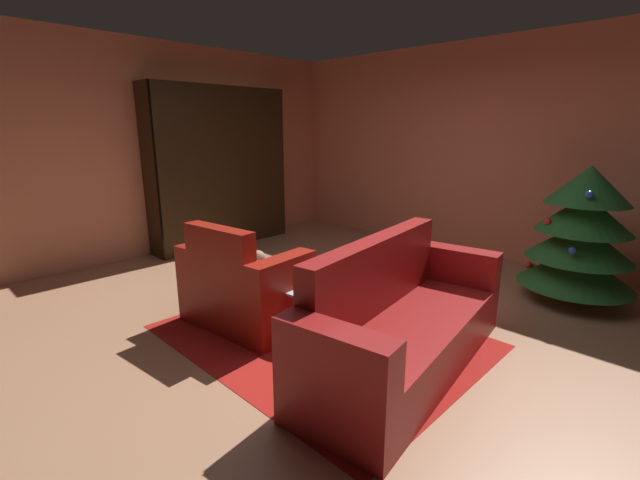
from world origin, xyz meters
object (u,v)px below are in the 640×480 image
at_px(bottle_on_table, 332,277).
at_px(decorated_tree, 581,235).
at_px(armchair_red, 243,289).
at_px(bookshelf_unit, 227,171).
at_px(couch_red, 402,325).
at_px(coffee_table, 316,288).
at_px(book_stack_on_table, 316,279).

relative_size(bottle_on_table, decorated_tree, 0.18).
xyz_separation_m(armchair_red, bottle_on_table, (0.72, 0.36, 0.20)).
height_order(bookshelf_unit, couch_red, bookshelf_unit).
distance_m(coffee_table, book_stack_on_table, 0.12).
distance_m(bookshelf_unit, armchair_red, 2.96).
bearing_deg(coffee_table, armchair_red, -145.93).
xyz_separation_m(bookshelf_unit, coffee_table, (2.97, -1.15, -0.68)).
bearing_deg(book_stack_on_table, coffee_table, 131.05).
height_order(book_stack_on_table, decorated_tree, decorated_tree).
distance_m(bookshelf_unit, coffee_table, 3.26).
bearing_deg(decorated_tree, bottle_on_table, -117.71).
distance_m(couch_red, decorated_tree, 2.32).
bearing_deg(armchair_red, coffee_table, 34.07).
bearing_deg(couch_red, decorated_tree, 76.35).
relative_size(bookshelf_unit, decorated_tree, 1.67).
xyz_separation_m(coffee_table, decorated_tree, (1.37, 2.26, 0.29)).
distance_m(armchair_red, coffee_table, 0.65).
distance_m(couch_red, bottle_on_table, 0.68).
height_order(armchair_red, couch_red, couch_red).
relative_size(couch_red, book_stack_on_table, 9.74).
xyz_separation_m(couch_red, bottle_on_table, (-0.65, -0.04, 0.21)).
bearing_deg(decorated_tree, coffee_table, -121.29).
height_order(coffee_table, book_stack_on_table, book_stack_on_table).
xyz_separation_m(couch_red, coffee_table, (-0.83, -0.03, 0.07)).
relative_size(bookshelf_unit, bottle_on_table, 9.27).
bearing_deg(armchair_red, bookshelf_unit, 148.06).
height_order(armchair_red, book_stack_on_table, armchair_red).
xyz_separation_m(bookshelf_unit, book_stack_on_table, (3.01, -1.20, -0.58)).
bearing_deg(decorated_tree, book_stack_on_table, -120.03).
distance_m(bookshelf_unit, decorated_tree, 4.50).
relative_size(book_stack_on_table, decorated_tree, 0.16).
bearing_deg(bottle_on_table, armchair_red, -153.56).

